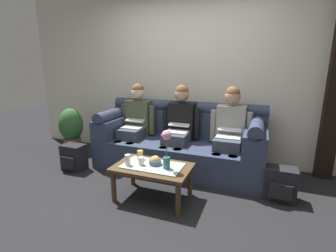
{
  "coord_description": "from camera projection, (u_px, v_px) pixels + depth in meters",
  "views": [
    {
      "loc": [
        1.08,
        -2.11,
        1.49
      ],
      "look_at": [
        -0.08,
        0.91,
        0.69
      ],
      "focal_mm": 26.26,
      "sensor_mm": 36.0,
      "label": 1
    }
  ],
  "objects": [
    {
      "name": "snack_bowl",
      "position": [
        155.0,
        161.0,
        2.75
      ],
      "size": [
        0.14,
        0.14,
        0.11
      ],
      "color": "#4C5666",
      "rests_on": "coffee_table"
    },
    {
      "name": "cup_far_center",
      "position": [
        128.0,
        160.0,
        2.73
      ],
      "size": [
        0.06,
        0.06,
        0.12
      ],
      "primitive_type": "cylinder",
      "color": "white",
      "rests_on": "coffee_table"
    },
    {
      "name": "person_middle",
      "position": [
        180.0,
        124.0,
        3.54
      ],
      "size": [
        0.56,
        0.67,
        1.22
      ],
      "color": "#383D4C",
      "rests_on": "ground_plane"
    },
    {
      "name": "cup_near_right",
      "position": [
        140.0,
        155.0,
        2.91
      ],
      "size": [
        0.07,
        0.07,
        0.1
      ],
      "primitive_type": "cylinder",
      "color": "gold",
      "rests_on": "coffee_table"
    },
    {
      "name": "couch",
      "position": [
        179.0,
        144.0,
        3.61
      ],
      "size": [
        2.38,
        0.88,
        0.96
      ],
      "color": "#2D3851",
      "rests_on": "ground_plane"
    },
    {
      "name": "person_left",
      "position": [
        136.0,
        121.0,
        3.79
      ],
      "size": [
        0.56,
        0.67,
        1.22
      ],
      "color": "#383D4C",
      "rests_on": "ground_plane"
    },
    {
      "name": "backpack_right",
      "position": [
        280.0,
        184.0,
        2.78
      ],
      "size": [
        0.34,
        0.26,
        0.38
      ],
      "color": "black",
      "rests_on": "ground_plane"
    },
    {
      "name": "ground_plane",
      "position": [
        145.0,
        208.0,
        2.64
      ],
      "size": [
        14.0,
        14.0,
        0.0
      ],
      "primitive_type": "plane",
      "color": "black"
    },
    {
      "name": "potted_plant",
      "position": [
        71.0,
        128.0,
        4.22
      ],
      "size": [
        0.4,
        0.4,
        0.78
      ],
      "color": "brown",
      "rests_on": "ground_plane"
    },
    {
      "name": "person_right",
      "position": [
        230.0,
        129.0,
        3.29
      ],
      "size": [
        0.56,
        0.67,
        1.22
      ],
      "color": "#383D4C",
      "rests_on": "ground_plane"
    },
    {
      "name": "coffee_table",
      "position": [
        153.0,
        170.0,
        2.76
      ],
      "size": [
        0.86,
        0.53,
        0.4
      ],
      "color": "#47331E",
      "rests_on": "ground_plane"
    },
    {
      "name": "back_wall_patterned",
      "position": [
        191.0,
        68.0,
        3.83
      ],
      "size": [
        6.0,
        0.12,
        2.9
      ],
      "primitive_type": "cube",
      "color": "silver",
      "rests_on": "ground_plane"
    },
    {
      "name": "cup_near_left",
      "position": [
        141.0,
        161.0,
        2.74
      ],
      "size": [
        0.06,
        0.06,
        0.09
      ],
      "primitive_type": "cylinder",
      "color": "white",
      "rests_on": "coffee_table"
    },
    {
      "name": "backpack_left",
      "position": [
        74.0,
        158.0,
        3.57
      ],
      "size": [
        0.33,
        0.26,
        0.38
      ],
      "color": "black",
      "rests_on": "ground_plane"
    },
    {
      "name": "flower_vase",
      "position": [
        167.0,
        146.0,
        2.6
      ],
      "size": [
        0.1,
        0.1,
        0.43
      ],
      "color": "#336672",
      "rests_on": "coffee_table"
    }
  ]
}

